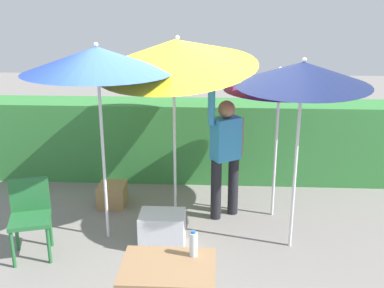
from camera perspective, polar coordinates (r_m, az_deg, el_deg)
The scene contains 12 objects.
ground_plane at distance 5.88m, azimuth -0.16°, elevation -11.16°, with size 24.00×24.00×0.00m, color gray.
hedge_row at distance 7.40m, azimuth 0.67°, elevation 0.46°, with size 8.00×0.70×1.26m, color #38843D.
umbrella_rainbow at distance 5.68m, azimuth -2.05°, elevation 11.12°, with size 2.05×2.04×2.58m.
umbrella_orange at distance 5.24m, azimuth -11.71°, elevation 10.15°, with size 1.67×1.67×2.38m.
umbrella_yellow at distance 5.07m, azimuth 13.61°, elevation 8.43°, with size 1.46×1.46×2.25m.
umbrella_navy at distance 5.87m, azimuth 10.84°, elevation 7.73°, with size 1.40×1.40×2.02m.
person_vendor at distance 6.00m, azimuth 4.18°, elevation -0.82°, with size 0.51×0.38×1.88m.
chair_plastic at distance 5.58m, azimuth -19.45°, elevation -8.11°, with size 0.55×0.55×0.89m.
cooler_box at distance 5.56m, azimuth -3.70°, elevation -10.58°, with size 0.53×0.39×0.43m, color silver.
crate_cardboard at distance 6.67m, azimuth -9.84°, elevation -6.23°, with size 0.38×0.40×0.32m, color #9E7A4C.
folding_table at distance 4.04m, azimuth -2.97°, elevation -15.81°, with size 0.80×0.60×0.71m.
bottle_water at distance 4.06m, azimuth 0.19°, elevation -12.31°, with size 0.07×0.07×0.24m.
Camera 1 is at (0.29, -5.12, 2.89)m, focal length 42.98 mm.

